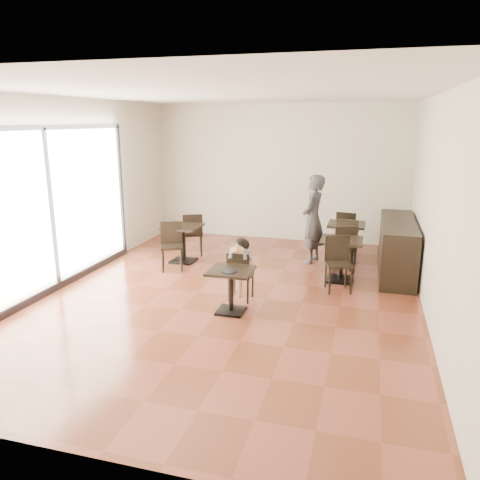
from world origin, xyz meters
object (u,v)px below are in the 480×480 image
(child, at_px, (241,269))
(cafe_table_mid, at_px, (341,260))
(chair_mid_b, at_px, (339,265))
(adult_patron, at_px, (313,219))
(child_table, at_px, (231,291))
(chair_left_b, at_px, (172,247))
(chair_back_b, at_px, (344,245))
(cafe_table_left, at_px, (183,244))
(chair_mid_a, at_px, (343,248))
(cafe_table_back, at_px, (346,242))
(chair_left_a, at_px, (193,234))
(child_chair, at_px, (241,275))
(chair_back_a, at_px, (347,232))

(child, bearing_deg, cafe_table_mid, 42.64)
(chair_mid_b, bearing_deg, adult_patron, 95.16)
(child, height_order, cafe_table_mid, child)
(child_table, distance_m, cafe_table_mid, 2.42)
(chair_left_b, relative_size, chair_back_b, 0.98)
(child_table, height_order, cafe_table_left, cafe_table_left)
(adult_patron, bearing_deg, chair_left_b, -53.20)
(chair_mid_a, height_order, chair_back_b, chair_back_b)
(cafe_table_back, relative_size, chair_left_a, 0.85)
(cafe_table_mid, bearing_deg, child_chair, -137.36)
(child_table, bearing_deg, chair_back_a, 68.58)
(chair_left_a, xyz_separation_m, chair_left_b, (0.00, -1.10, 0.00))
(child, xyz_separation_m, chair_back_b, (1.49, 2.14, -0.04))
(chair_left_a, bearing_deg, cafe_table_back, 164.69)
(cafe_table_left, distance_m, chair_left_a, 0.56)
(adult_patron, distance_m, chair_left_b, 2.85)
(cafe_table_left, distance_m, chair_back_a, 3.54)
(child_table, height_order, cafe_table_mid, cafe_table_mid)
(child_chair, xyz_separation_m, adult_patron, (0.84, 2.39, 0.48))
(child, height_order, chair_mid_b, child)
(chair_left_a, bearing_deg, cafe_table_mid, 141.21)
(cafe_table_left, relative_size, cafe_table_back, 0.98)
(cafe_table_left, height_order, cafe_table_back, cafe_table_back)
(chair_left_b, bearing_deg, child_table, -68.27)
(chair_left_a, height_order, chair_left_b, same)
(chair_mid_a, bearing_deg, cafe_table_mid, 72.94)
(adult_patron, distance_m, chair_mid_b, 1.75)
(child_table, relative_size, chair_mid_a, 0.73)
(child_table, height_order, chair_back_b, chair_back_b)
(child_table, bearing_deg, chair_mid_b, 42.64)
(chair_back_a, xyz_separation_m, chair_back_b, (0.00, -1.10, 0.00))
(child_chair, height_order, cafe_table_left, child_chair)
(adult_patron, relative_size, chair_left_a, 1.95)
(child_chair, xyz_separation_m, chair_left_b, (-1.69, 1.13, 0.05))
(child_table, relative_size, chair_mid_b, 0.73)
(cafe_table_left, distance_m, chair_mid_a, 3.18)
(child_table, distance_m, chair_back_a, 4.07)
(child_chair, bearing_deg, cafe_table_left, -44.80)
(child_table, height_order, chair_mid_b, chair_mid_b)
(chair_mid_b, distance_m, chair_left_a, 3.47)
(child_table, distance_m, child, 0.58)
(cafe_table_mid, height_order, chair_mid_b, chair_mid_b)
(cafe_table_mid, distance_m, chair_left_a, 3.29)
(child_table, relative_size, child_chair, 0.83)
(cafe_table_back, xyz_separation_m, chair_back_a, (0.00, 0.55, 0.08))
(chair_mid_a, height_order, chair_mid_b, same)
(child_chair, relative_size, cafe_table_mid, 1.05)
(child_chair, height_order, chair_left_b, chair_left_b)
(cafe_table_mid, bearing_deg, chair_mid_b, -90.00)
(cafe_table_left, bearing_deg, cafe_table_mid, -5.74)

